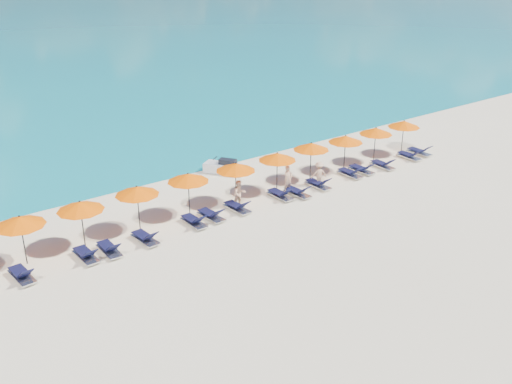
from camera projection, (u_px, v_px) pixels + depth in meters
ground at (294, 235)px, 26.98m from camera, size 1400.00×1400.00×0.00m
jetski at (225, 167)px, 34.49m from camera, size 2.13×2.60×0.89m
beachgoer_a at (288, 179)px, 31.45m from camera, size 0.62×0.45×1.59m
beachgoer_b at (239, 194)px, 29.68m from camera, size 0.76×0.49×1.48m
beachgoer_c at (319, 174)px, 32.47m from camera, size 1.02×0.75×1.44m
umbrella_1 at (20, 221)px, 23.68m from camera, size 2.10×2.10×2.28m
umbrella_2 at (80, 206)px, 25.10m from camera, size 2.10×2.10×2.28m
umbrella_3 at (137, 191)px, 26.74m from camera, size 2.10×2.10×2.28m
umbrella_4 at (188, 178)px, 28.32m from camera, size 2.10×2.10×2.28m
umbrella_5 at (236, 167)px, 29.74m from camera, size 2.10×2.10×2.28m
umbrella_6 at (277, 157)px, 31.27m from camera, size 2.10×2.10×2.28m
umbrella_7 at (311, 146)px, 32.96m from camera, size 2.10×2.10×2.28m
umbrella_8 at (346, 139)px, 34.27m from camera, size 2.10×2.10×2.28m
umbrella_9 at (376, 131)px, 35.84m from camera, size 2.10×2.10×2.28m
umbrella_10 at (404, 124)px, 37.34m from camera, size 2.10×2.10×2.28m
lounger_2 at (22, 274)px, 23.15m from camera, size 0.75×1.74×0.66m
lounger_3 at (86, 255)px, 24.69m from camera, size 0.66×1.71×0.66m
lounger_4 at (109, 249)px, 25.18m from camera, size 0.66×1.72×0.66m
lounger_5 at (145, 238)px, 26.18m from camera, size 0.74×1.74×0.66m
lounger_6 at (194, 221)px, 27.82m from camera, size 0.63×1.70×0.66m
lounger_7 at (211, 215)px, 28.48m from camera, size 0.75×1.74×0.66m
lounger_8 at (237, 207)px, 29.38m from camera, size 0.71×1.73×0.66m
lounger_9 at (280, 194)px, 30.93m from camera, size 0.63×1.70×0.66m
lounger_10 at (298, 192)px, 31.23m from camera, size 0.73×1.74×0.66m
lounger_11 at (318, 184)px, 32.34m from camera, size 0.64×1.71×0.66m
lounger_12 at (350, 173)px, 33.98m from camera, size 0.66×1.71×0.66m
lounger_13 at (362, 169)px, 34.59m from camera, size 0.69×1.72×0.66m
lounger_14 at (383, 164)px, 35.36m from camera, size 0.73×1.74×0.66m
lounger_15 at (409, 156)px, 36.94m from camera, size 0.70×1.73×0.66m
lounger_16 at (419, 151)px, 37.72m from camera, size 0.65×1.71×0.66m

